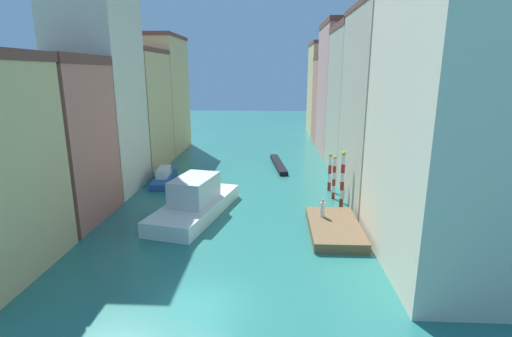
{
  "coord_description": "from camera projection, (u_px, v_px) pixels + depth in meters",
  "views": [
    {
      "loc": [
        3.5,
        -17.17,
        11.76
      ],
      "look_at": [
        1.58,
        22.99,
        1.5
      ],
      "focal_mm": 26.65,
      "sensor_mm": 36.0,
      "label": 1
    }
  ],
  "objects": [
    {
      "name": "ground_plane",
      "position": [
        243.0,
        178.0,
        43.4
      ],
      "size": [
        154.0,
        154.0,
        0.0
      ],
      "primitive_type": "plane",
      "color": "#28756B"
    },
    {
      "name": "building_left_1",
      "position": [
        58.0,
        140.0,
        29.81
      ],
      "size": [
        6.51,
        8.06,
        13.02
      ],
      "color": "#C6705B",
      "rests_on": "ground"
    },
    {
      "name": "building_left_2",
      "position": [
        99.0,
        81.0,
        36.69
      ],
      "size": [
        6.51,
        8.36,
        21.68
      ],
      "color": "beige",
      "rests_on": "ground"
    },
    {
      "name": "building_left_3",
      "position": [
        136.0,
        110.0,
        46.66
      ],
      "size": [
        6.51,
        10.02,
        14.44
      ],
      "color": "#DBB77A",
      "rests_on": "ground"
    },
    {
      "name": "building_left_4",
      "position": [
        160.0,
        95.0,
        56.46
      ],
      "size": [
        6.51,
        10.86,
        16.9
      ],
      "color": "#DBB77A",
      "rests_on": "ground"
    },
    {
      "name": "building_right_0",
      "position": [
        452.0,
        81.0,
        21.34
      ],
      "size": [
        6.51,
        12.24,
        22.44
      ],
      "color": "beige",
      "rests_on": "ground"
    },
    {
      "name": "building_right_1",
      "position": [
        387.0,
        107.0,
        33.58
      ],
      "size": [
        6.51,
        11.24,
        17.38
      ],
      "color": "#BCB299",
      "rests_on": "ground"
    },
    {
      "name": "building_right_2",
      "position": [
        360.0,
        101.0,
        44.15
      ],
      "size": [
        6.51,
        10.63,
        16.99
      ],
      "color": "#BCB299",
      "rests_on": "ground"
    },
    {
      "name": "building_right_3",
      "position": [
        344.0,
        89.0,
        54.9
      ],
      "size": [
        6.51,
        12.08,
        18.57
      ],
      "color": "tan",
      "rests_on": "ground"
    },
    {
      "name": "building_right_4",
      "position": [
        333.0,
        100.0,
        64.78
      ],
      "size": [
        6.51,
        7.36,
        14.3
      ],
      "color": "#C6705B",
      "rests_on": "ground"
    },
    {
      "name": "building_right_5",
      "position": [
        326.0,
        89.0,
        73.41
      ],
      "size": [
        6.51,
        11.3,
        17.18
      ],
      "color": "#DBB77A",
      "rests_on": "ground"
    },
    {
      "name": "waterfront_dock",
      "position": [
        334.0,
        228.0,
        28.61
      ],
      "size": [
        3.74,
        7.25,
        0.69
      ],
      "color": "brown",
      "rests_on": "ground"
    },
    {
      "name": "person_on_dock",
      "position": [
        323.0,
        209.0,
        29.77
      ],
      "size": [
        0.36,
        0.36,
        1.44
      ],
      "color": "white",
      "rests_on": "waterfront_dock"
    },
    {
      "name": "mooring_pole_0",
      "position": [
        342.0,
        179.0,
        33.44
      ],
      "size": [
        0.38,
        0.38,
        5.06
      ],
      "color": "red",
      "rests_on": "ground"
    },
    {
      "name": "mooring_pole_1",
      "position": [
        334.0,
        177.0,
        35.77
      ],
      "size": [
        0.34,
        0.34,
        4.17
      ],
      "color": "red",
      "rests_on": "ground"
    },
    {
      "name": "mooring_pole_2",
      "position": [
        330.0,
        172.0,
        38.29
      ],
      "size": [
        0.37,
        0.37,
        3.88
      ],
      "color": "red",
      "rests_on": "ground"
    },
    {
      "name": "vaporetto_white",
      "position": [
        195.0,
        202.0,
        31.93
      ],
      "size": [
        6.37,
        11.64,
        3.3
      ],
      "color": "white",
      "rests_on": "ground"
    },
    {
      "name": "gondola_black",
      "position": [
        278.0,
        164.0,
        48.73
      ],
      "size": [
        2.2,
        9.83,
        0.5
      ],
      "color": "black",
      "rests_on": "ground"
    },
    {
      "name": "motorboat_0",
      "position": [
        164.0,
        177.0,
        41.62
      ],
      "size": [
        2.26,
        7.24,
        1.6
      ],
      "color": "#234C93",
      "rests_on": "ground"
    }
  ]
}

